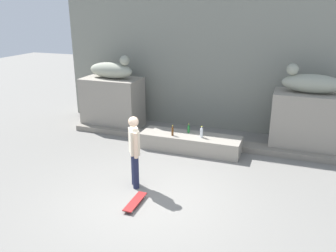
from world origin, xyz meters
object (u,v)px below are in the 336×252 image
(skater, at_px, (134,149))
(bottle_green, at_px, (189,129))
(statue_reclining_left, at_px, (112,70))
(statue_reclining_right, at_px, (311,83))
(bottle_clear, at_px, (201,133))
(bottle_brown, at_px, (172,131))
(skateboard, at_px, (135,202))

(skater, height_order, bottle_green, skater)
(statue_reclining_left, bearing_deg, statue_reclining_right, 6.04)
(bottle_clear, distance_m, bottle_brown, 0.82)
(statue_reclining_left, distance_m, skater, 4.48)
(bottle_green, bearing_deg, skateboard, -92.30)
(statue_reclining_right, bearing_deg, bottle_clear, 24.70)
(bottle_clear, distance_m, bottle_green, 0.51)
(skateboard, relative_size, bottle_brown, 2.65)
(statue_reclining_right, relative_size, skateboard, 2.01)
(statue_reclining_left, relative_size, bottle_brown, 5.47)
(skateboard, bearing_deg, bottle_green, -2.44)
(bottle_clear, xyz_separation_m, bottle_brown, (-0.81, -0.14, -0.01))
(statue_reclining_left, relative_size, statue_reclining_right, 1.02)
(bottle_clear, xyz_separation_m, bottle_green, (-0.45, 0.25, -0.03))
(statue_reclining_left, distance_m, bottle_green, 3.38)
(statue_reclining_right, bearing_deg, bottle_green, 17.63)
(statue_reclining_right, bearing_deg, bottle_brown, 21.65)
(statue_reclining_right, bearing_deg, statue_reclining_left, 1.10)
(statue_reclining_right, distance_m, bottle_clear, 3.26)
(statue_reclining_right, xyz_separation_m, skateboard, (-3.29, -4.32, -1.90))
(skateboard, xyz_separation_m, bottle_clear, (0.58, 3.13, 0.53))
(statue_reclining_right, bearing_deg, skater, 45.82)
(bottle_brown, bearing_deg, statue_reclining_left, 152.91)
(statue_reclining_left, xyz_separation_m, bottle_clear, (3.38, -1.18, -1.37))
(bottle_brown, bearing_deg, bottle_clear, 9.54)
(statue_reclining_right, height_order, bottle_brown, statue_reclining_right)
(statue_reclining_right, bearing_deg, skateboard, 53.76)
(statue_reclining_right, relative_size, skater, 0.96)
(skater, bearing_deg, statue_reclining_right, -79.62)
(statue_reclining_left, height_order, statue_reclining_right, same)
(statue_reclining_left, xyz_separation_m, skater, (2.47, -3.59, -1.04))
(skateboard, relative_size, bottle_clear, 2.47)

